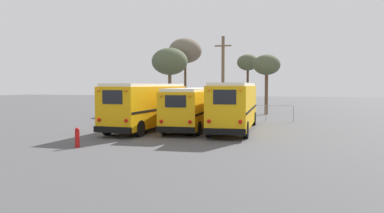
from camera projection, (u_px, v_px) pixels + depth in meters
ground_plane at (192, 129)px, 27.16m from camera, size 160.00×160.00×0.00m
school_bus_0 at (147, 105)px, 26.88m from camera, size 2.94×10.09×3.31m
school_bus_1 at (195, 106)px, 27.71m from camera, size 2.89×10.94×2.98m
school_bus_2 at (235, 105)px, 26.30m from camera, size 2.90×10.55×3.36m
utility_pole at (223, 75)px, 39.77m from camera, size 1.80×0.33×8.37m
bare_tree_0 at (185, 51)px, 46.32m from camera, size 4.12×4.12×9.00m
bare_tree_1 at (267, 66)px, 40.62m from camera, size 2.95×2.95×6.52m
bare_tree_2 at (248, 63)px, 45.28m from camera, size 2.61×2.61×6.92m
bare_tree_3 at (170, 62)px, 43.27m from camera, size 4.17×4.17×7.51m
fence_line at (214, 109)px, 34.20m from camera, size 14.20×0.06×1.42m
fire_hydrant at (77, 137)px, 19.20m from camera, size 0.24×0.24×1.03m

